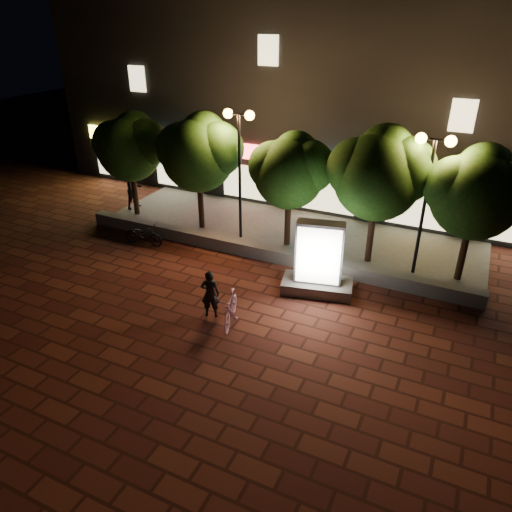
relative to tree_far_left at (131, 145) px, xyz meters
The scene contains 16 objects.
ground 9.43m from the tree_far_left, 38.18° to the right, with size 80.00×80.00×0.00m, color #5E291D.
retaining_wall 7.72m from the tree_far_left, 11.89° to the right, with size 16.00×0.45×0.50m, color slate.
sidewalk 7.74m from the tree_far_left, ahead, with size 16.00×5.00×0.08m, color slate.
building_block 10.38m from the tree_far_left, 47.32° to the left, with size 28.00×8.12×11.30m.
tree_far_left is the anchor object (origin of this frame).
tree_left 3.51m from the tree_far_left, ahead, with size 3.60×3.00×4.89m.
tree_mid 7.50m from the tree_far_left, ahead, with size 3.24×2.70×4.50m.
tree_right 10.81m from the tree_far_left, ahead, with size 3.72×3.10×5.07m.
tree_far_right 14.00m from the tree_far_left, ahead, with size 3.48×2.90×4.76m.
street_lamp_left 5.50m from the tree_far_left, ahead, with size 1.26×0.36×5.18m.
street_lamp_right 12.47m from the tree_far_left, ahead, with size 1.26×0.36×4.98m.
ad_kiosk 10.35m from the tree_far_left, 16.48° to the right, with size 2.54×1.65×2.54m.
scooter_pink 10.18m from the tree_far_left, 36.04° to the right, with size 0.49×1.72×1.03m, color #CE86AC.
rider 9.48m from the tree_far_left, 38.40° to the right, with size 0.58×0.38×1.60m, color black.
scooter_parked 4.34m from the tree_far_left, 48.83° to the right, with size 0.59×1.68×0.88m, color black.
pedestrian 2.42m from the tree_far_left, 136.82° to the left, with size 0.89×0.69×1.82m, color black.
Camera 1 is at (6.80, -10.82, 8.58)m, focal length 33.44 mm.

